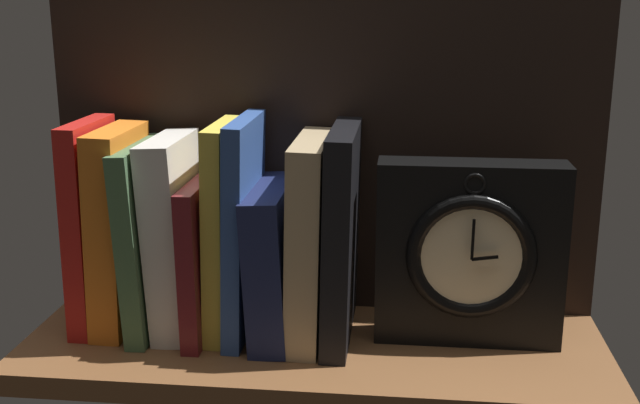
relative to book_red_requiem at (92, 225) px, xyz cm
name	(u,v)px	position (x,y,z in cm)	size (l,w,h in cm)	color
ground_plane	(314,351)	(26.30, -2.29, -13.44)	(65.96, 23.72, 2.50)	brown
back_panel	(324,142)	(26.30, 8.97, 8.67)	(65.96, 1.20, 41.73)	black
book_red_requiem	(92,225)	(0.00, 0.00, 0.00)	(2.40, 12.06, 24.39)	red
book_orange_pandolfini	(119,229)	(3.30, 0.00, -0.39)	(3.61, 12.64, 23.61)	orange
book_green_romantic	(147,237)	(6.56, 0.00, -1.26)	(2.30, 15.04, 21.88)	#476B44
book_white_catcher	(175,235)	(9.98, 0.00, -0.85)	(3.94, 12.97, 22.70)	silver
book_maroon_dawkins	(204,255)	(13.27, 0.00, -3.19)	(2.02, 15.90, 18.01)	maroon
book_yellow_seinlanguage	(223,229)	(15.66, 0.00, 0.02)	(2.16, 12.47, 24.43)	gold
book_blue_modern	(244,227)	(18.06, 0.00, 0.32)	(2.04, 14.59, 25.03)	#2D4C8E
book_navy_bierce	(274,260)	(21.47, 0.00, -3.52)	(4.18, 16.19, 17.36)	#192147
book_tan_shortstories	(310,239)	(25.67, 0.00, -0.74)	(3.61, 15.93, 22.92)	tan
book_black_skeptic	(342,234)	(29.21, 0.00, -0.13)	(2.88, 16.75, 24.12)	black
framed_clock	(469,254)	(43.48, -0.23, -1.79)	(20.65, 6.45, 20.65)	black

